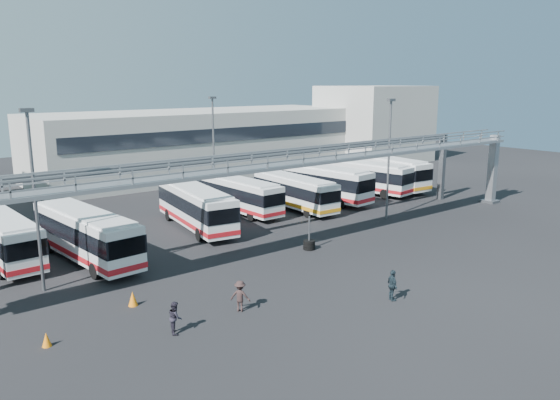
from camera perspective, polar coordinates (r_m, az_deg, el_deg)
ground at (r=34.96m, az=6.87°, el=-7.15°), size 140.00×140.00×0.00m
gantry at (r=37.82m, az=0.75°, el=3.04°), size 51.40×5.15×7.10m
warehouse at (r=71.08m, az=-8.22°, el=6.01°), size 42.00×14.00×8.00m
building_right at (r=82.84m, az=9.81°, el=7.86°), size 14.00×12.00×11.00m
light_pole_left at (r=32.49m, az=-24.27°, el=0.82°), size 0.70×0.35×10.21m
light_pole_mid at (r=46.96m, az=11.32°, el=4.87°), size 0.70×0.35×10.21m
light_pole_back at (r=53.16m, az=-6.96°, el=5.85°), size 0.70×0.35×10.21m
bus_1 at (r=39.82m, az=-27.02°, el=-3.38°), size 2.85×10.50×3.16m
bus_2 at (r=37.80m, az=-19.62°, el=-3.34°), size 3.53×11.29×3.38m
bus_4 at (r=44.08m, az=-8.79°, el=-0.60°), size 4.21×11.37×3.37m
bus_5 at (r=49.07m, az=-4.36°, el=0.64°), size 2.63×10.32×3.12m
bus_6 at (r=50.27m, az=1.54°, el=0.94°), size 2.88×10.27×3.09m
bus_7 at (r=53.97m, az=4.14°, el=1.94°), size 3.96×11.75×3.50m
bus_8 at (r=58.48m, az=8.62°, el=2.54°), size 4.17×11.21×3.33m
bus_9 at (r=61.47m, az=10.85°, el=3.00°), size 3.65×11.66×3.48m
pedestrian_b at (r=26.54m, az=-10.90°, el=-11.95°), size 0.80×0.91×1.55m
pedestrian_c at (r=28.45m, az=-4.18°, el=-9.97°), size 1.14×1.20×1.63m
pedestrian_d at (r=30.24m, az=11.66°, el=-8.73°), size 0.80×1.09×1.72m
cone_left at (r=27.13m, az=-23.22°, el=-13.24°), size 0.54×0.54×0.66m
cone_right at (r=30.17m, az=-15.13°, el=-9.91°), size 0.58×0.58×0.79m
tire_stack at (r=38.52m, az=3.06°, el=-4.60°), size 0.84×0.84×2.40m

